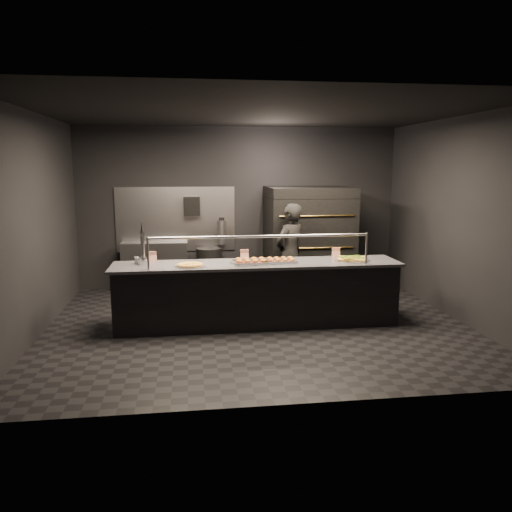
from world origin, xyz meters
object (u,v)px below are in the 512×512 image
(pizza_oven, at_px, (308,239))
(beer_tap, at_px, (143,252))
(trash_bin, at_px, (209,269))
(square_pizza, at_px, (352,259))
(towel_dispenser, at_px, (192,206))
(worker, at_px, (290,254))
(prep_shelf, at_px, (155,266))
(slider_tray_a, at_px, (251,261))
(fire_extinguisher, at_px, (222,232))
(slider_tray_b, at_px, (281,260))
(service_counter, at_px, (257,294))
(round_pizza, at_px, (190,265))

(pizza_oven, bearing_deg, beer_tap, -147.10)
(trash_bin, bearing_deg, square_pizza, -47.85)
(towel_dispenser, relative_size, worker, 0.21)
(prep_shelf, bearing_deg, square_pizza, -37.64)
(slider_tray_a, bearing_deg, beer_tap, 174.80)
(beer_tap, bearing_deg, prep_shelf, 90.00)
(pizza_oven, height_order, fire_extinguisher, pizza_oven)
(towel_dispenser, distance_m, fire_extinguisher, 0.74)
(beer_tap, bearing_deg, worker, 23.19)
(prep_shelf, bearing_deg, slider_tray_b, -50.17)
(trash_bin, bearing_deg, worker, -41.63)
(worker, bearing_deg, trash_bin, -79.96)
(fire_extinguisher, bearing_deg, pizza_oven, -17.89)
(pizza_oven, distance_m, slider_tray_b, 2.09)
(service_counter, relative_size, slider_tray_b, 9.11)
(fire_extinguisher, xyz_separation_m, worker, (1.04, -1.33, -0.22))
(fire_extinguisher, height_order, slider_tray_a, fire_extinguisher)
(trash_bin, bearing_deg, towel_dispenser, 150.20)
(square_pizza, bearing_deg, fire_extinguisher, 126.17)
(service_counter, height_order, square_pizza, service_counter)
(towel_dispenser, bearing_deg, service_counter, -69.37)
(square_pizza, relative_size, trash_bin, 0.66)
(slider_tray_a, bearing_deg, towel_dispenser, 108.16)
(beer_tap, bearing_deg, square_pizza, -1.57)
(service_counter, relative_size, prep_shelf, 3.42)
(service_counter, bearing_deg, beer_tap, 176.81)
(round_pizza, relative_size, worker, 0.26)
(fire_extinguisher, distance_m, round_pizza, 2.59)
(pizza_oven, height_order, beer_tap, pizza_oven)
(worker, bearing_deg, towel_dispenser, -78.01)
(prep_shelf, height_order, trash_bin, prep_shelf)
(slider_tray_b, bearing_deg, service_counter, 179.23)
(slider_tray_a, bearing_deg, trash_bin, 102.50)
(beer_tap, height_order, worker, worker)
(slider_tray_a, bearing_deg, fire_extinguisher, 95.83)
(towel_dispenser, bearing_deg, fire_extinguisher, 1.04)
(square_pizza, bearing_deg, round_pizza, -176.95)
(beer_tap, distance_m, trash_bin, 2.45)
(service_counter, bearing_deg, round_pizza, -172.92)
(service_counter, xyz_separation_m, prep_shelf, (-1.60, 2.32, -0.01))
(fire_extinguisher, height_order, square_pizza, fire_extinguisher)
(fire_extinguisher, bearing_deg, square_pizza, -53.83)
(worker, bearing_deg, prep_shelf, -66.95)
(pizza_oven, height_order, trash_bin, pizza_oven)
(service_counter, bearing_deg, slider_tray_a, -154.80)
(service_counter, bearing_deg, square_pizza, 0.29)
(slider_tray_b, bearing_deg, round_pizza, -174.97)
(pizza_oven, bearing_deg, slider_tray_b, -114.31)
(round_pizza, bearing_deg, worker, 35.93)
(round_pizza, distance_m, square_pizza, 2.35)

